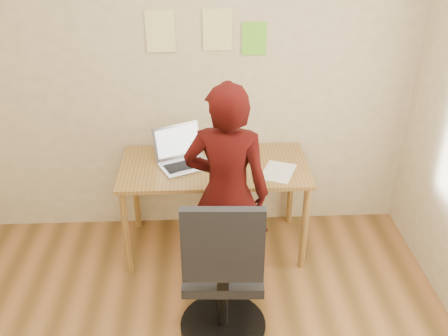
{
  "coord_description": "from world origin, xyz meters",
  "views": [
    {
      "loc": [
        0.1,
        -1.88,
        2.51
      ],
      "look_at": [
        0.23,
        0.95,
        0.95
      ],
      "focal_mm": 40.0,
      "sensor_mm": 36.0,
      "label": 1
    }
  ],
  "objects_px": {
    "laptop": "(183,157)",
    "office_chair": "(223,280)",
    "person": "(227,194)",
    "desk": "(214,175)",
    "phone": "(257,178)"
  },
  "relations": [
    {
      "from": "person",
      "to": "desk",
      "type": "bearing_deg",
      "value": -71.32
    },
    {
      "from": "laptop",
      "to": "phone",
      "type": "relative_size",
      "value": 3.87
    },
    {
      "from": "desk",
      "to": "person",
      "type": "distance_m",
      "value": 0.49
    },
    {
      "from": "laptop",
      "to": "person",
      "type": "distance_m",
      "value": 0.59
    },
    {
      "from": "desk",
      "to": "person",
      "type": "relative_size",
      "value": 0.9
    },
    {
      "from": "laptop",
      "to": "person",
      "type": "xyz_separation_m",
      "value": [
        0.3,
        -0.5,
        -0.02
      ]
    },
    {
      "from": "office_chair",
      "to": "phone",
      "type": "bearing_deg",
      "value": 72.04
    },
    {
      "from": "office_chair",
      "to": "person",
      "type": "bearing_deg",
      "value": 87.0
    },
    {
      "from": "laptop",
      "to": "office_chair",
      "type": "bearing_deg",
      "value": -100.01
    },
    {
      "from": "person",
      "to": "laptop",
      "type": "bearing_deg",
      "value": -48.77
    },
    {
      "from": "laptop",
      "to": "desk",
      "type": "bearing_deg",
      "value": -32.67
    },
    {
      "from": "desk",
      "to": "laptop",
      "type": "height_order",
      "value": "laptop"
    },
    {
      "from": "desk",
      "to": "phone",
      "type": "xyz_separation_m",
      "value": [
        0.3,
        -0.21,
        0.09
      ]
    },
    {
      "from": "laptop",
      "to": "office_chair",
      "type": "height_order",
      "value": "office_chair"
    },
    {
      "from": "laptop",
      "to": "person",
      "type": "relative_size",
      "value": 0.3
    }
  ]
}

